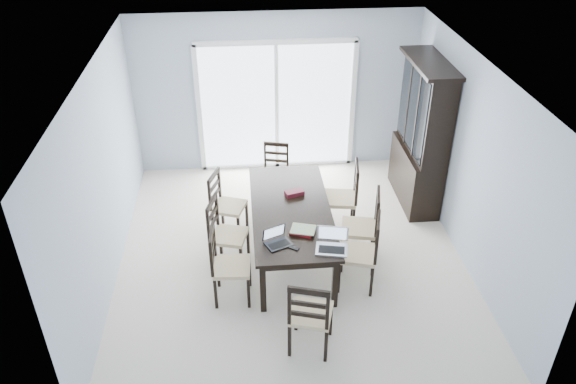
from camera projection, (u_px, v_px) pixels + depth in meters
The scene contains 24 objects.
floor at pixel (291, 255), 7.51m from camera, with size 5.00×5.00×0.00m, color silver.
ceiling at pixel (292, 68), 6.14m from camera, with size 5.00×5.00×0.00m, color white.
back_wall at pixel (276, 94), 8.94m from camera, with size 4.50×0.02×2.60m, color #A3B2C3.
wall_left at pixel (103, 180), 6.65m from camera, with size 0.02×5.00×2.60m, color #A3B2C3.
wall_right at pixel (471, 163), 7.00m from camera, with size 0.02×5.00×2.60m, color #A3B2C3.
balcony at pixel (273, 141), 10.50m from camera, with size 4.50×2.00×0.10m, color gray.
railing at pixel (269, 91), 11.02m from camera, with size 4.50×0.06×1.10m, color #99999E.
dining_table at pixel (291, 214), 7.16m from camera, with size 1.00×2.20×0.75m.
china_hutch at pixel (421, 136), 8.16m from camera, with size 0.50×1.38×2.20m.
sliding_door at pixel (277, 107), 9.03m from camera, with size 2.52×0.05×2.18m.
chair_left_near at pixel (223, 258), 6.52m from camera, with size 0.46×0.45×1.13m.
chair_left_mid at pixel (222, 226), 7.07m from camera, with size 0.53×0.52×1.12m.
chair_left_far at pixel (222, 198), 7.67m from camera, with size 0.53×0.52×1.08m.
chair_right_near at pixel (367, 245), 6.70m from camera, with size 0.54×0.54×1.16m.
chair_right_mid at pixel (367, 219), 7.15m from camera, with size 0.54×0.53×1.17m.
chair_right_far at pixel (347, 190), 7.74m from camera, with size 0.52×0.51×1.18m.
chair_end_near at pixel (310, 310), 5.78m from camera, with size 0.54×0.55×1.14m.
chair_end_far at pixel (275, 166), 8.50m from camera, with size 0.47×0.48×1.02m.
laptop_dark at pixel (279, 241), 6.45m from camera, with size 0.35×0.30×0.20m.
laptop_silver at pixel (332, 246), 6.36m from camera, with size 0.41×0.32×0.25m.
book_stack at pixel (303, 230), 6.68m from camera, with size 0.34×0.29×0.05m.
cell_phone at pixel (294, 248), 6.42m from camera, with size 0.12×0.05×0.01m, color black.
game_box at pixel (294, 193), 7.38m from camera, with size 0.24×0.12×0.06m, color #4B0F18.
hot_tub at pixel (237, 114), 10.35m from camera, with size 1.85×1.68×0.89m.
Camera 1 is at (-0.57, -5.90, 4.70)m, focal length 35.00 mm.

